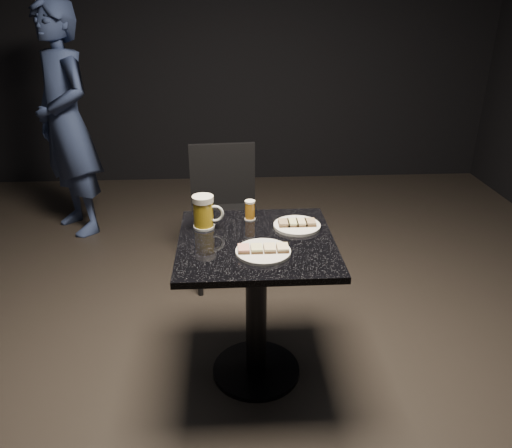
{
  "coord_description": "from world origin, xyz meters",
  "views": [
    {
      "loc": [
        -0.12,
        -2.0,
        1.74
      ],
      "look_at": [
        0.0,
        0.02,
        0.82
      ],
      "focal_mm": 35.0,
      "sensor_mm": 36.0,
      "label": 1
    }
  ],
  "objects_px": {
    "beer_tumbler": "(250,210)",
    "beer_mug": "(204,212)",
    "chair": "(224,206)",
    "patron": "(66,123)",
    "plate_large": "(263,252)",
    "table": "(256,286)",
    "plate_small": "(297,226)"
  },
  "relations": [
    {
      "from": "beer_tumbler",
      "to": "chair",
      "type": "distance_m",
      "value": 0.84
    },
    {
      "from": "plate_large",
      "to": "plate_small",
      "type": "height_order",
      "value": "same"
    },
    {
      "from": "beer_mug",
      "to": "chair",
      "type": "bearing_deg",
      "value": 84.23
    },
    {
      "from": "table",
      "to": "beer_tumbler",
      "type": "height_order",
      "value": "beer_tumbler"
    },
    {
      "from": "table",
      "to": "plate_small",
      "type": "bearing_deg",
      "value": 32.3
    },
    {
      "from": "plate_small",
      "to": "table",
      "type": "relative_size",
      "value": 0.3
    },
    {
      "from": "beer_mug",
      "to": "chair",
      "type": "height_order",
      "value": "beer_mug"
    },
    {
      "from": "plate_large",
      "to": "plate_small",
      "type": "bearing_deg",
      "value": 54.94
    },
    {
      "from": "plate_large",
      "to": "beer_mug",
      "type": "bearing_deg",
      "value": 132.96
    },
    {
      "from": "table",
      "to": "beer_mug",
      "type": "distance_m",
      "value": 0.43
    },
    {
      "from": "beer_mug",
      "to": "plate_small",
      "type": "bearing_deg",
      "value": -2.97
    },
    {
      "from": "plate_small",
      "to": "table",
      "type": "bearing_deg",
      "value": -147.7
    },
    {
      "from": "patron",
      "to": "chair",
      "type": "relative_size",
      "value": 1.98
    },
    {
      "from": "table",
      "to": "chair",
      "type": "relative_size",
      "value": 0.85
    },
    {
      "from": "plate_small",
      "to": "patron",
      "type": "height_order",
      "value": "patron"
    },
    {
      "from": "plate_large",
      "to": "beer_mug",
      "type": "distance_m",
      "value": 0.38
    },
    {
      "from": "patron",
      "to": "beer_mug",
      "type": "relative_size",
      "value": 11.09
    },
    {
      "from": "table",
      "to": "beer_tumbler",
      "type": "relative_size",
      "value": 7.65
    },
    {
      "from": "beer_mug",
      "to": "patron",
      "type": "bearing_deg",
      "value": 123.28
    },
    {
      "from": "plate_large",
      "to": "beer_mug",
      "type": "xyz_separation_m",
      "value": [
        -0.26,
        0.28,
        0.07
      ]
    },
    {
      "from": "patron",
      "to": "beer_mug",
      "type": "distance_m",
      "value": 2.01
    },
    {
      "from": "plate_small",
      "to": "patron",
      "type": "distance_m",
      "value": 2.3
    },
    {
      "from": "table",
      "to": "chair",
      "type": "xyz_separation_m",
      "value": [
        -0.15,
        1.01,
        -0.01
      ]
    },
    {
      "from": "chair",
      "to": "plate_large",
      "type": "bearing_deg",
      "value": -81.46
    },
    {
      "from": "table",
      "to": "beer_mug",
      "type": "relative_size",
      "value": 4.75
    },
    {
      "from": "plate_small",
      "to": "beer_mug",
      "type": "height_order",
      "value": "beer_mug"
    },
    {
      "from": "beer_tumbler",
      "to": "plate_small",
      "type": "bearing_deg",
      "value": -25.48
    },
    {
      "from": "plate_small",
      "to": "beer_tumbler",
      "type": "relative_size",
      "value": 2.26
    },
    {
      "from": "patron",
      "to": "beer_mug",
      "type": "bearing_deg",
      "value": -8.14
    },
    {
      "from": "plate_small",
      "to": "table",
      "type": "distance_m",
      "value": 0.34
    },
    {
      "from": "plate_small",
      "to": "patron",
      "type": "bearing_deg",
      "value": 132.12
    },
    {
      "from": "beer_tumbler",
      "to": "beer_mug",
      "type": "bearing_deg",
      "value": -159.61
    }
  ]
}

